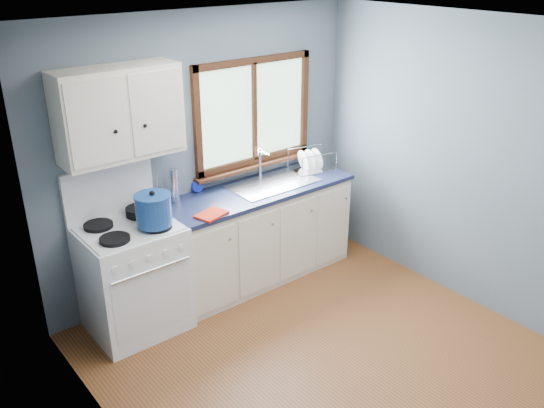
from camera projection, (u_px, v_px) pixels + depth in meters
floor at (340, 369)px, 4.41m from camera, size 3.20×3.60×0.02m
ceiling at (361, 28)px, 3.38m from camera, size 3.20×3.60×0.02m
wall_back at (205, 153)px, 5.19m from camera, size 3.20×0.02×2.50m
wall_left at (131, 305)px, 2.97m from camera, size 0.02×3.60×2.50m
wall_right at (484, 169)px, 4.82m from camera, size 0.02×3.60×2.50m
gas_range at (133, 275)px, 4.71m from camera, size 0.76×0.69×1.36m
base_cabinets at (258, 238)px, 5.50m from camera, size 1.85×0.60×0.88m
countertop at (258, 190)px, 5.30m from camera, size 1.89×0.64×0.04m
sink at (273, 190)px, 5.42m from camera, size 0.84×0.46×0.44m
window at (254, 120)px, 5.37m from camera, size 1.36×0.10×1.03m
upper_cabinets at (119, 113)px, 4.34m from camera, size 0.95×0.35×0.70m
skillet at (140, 210)px, 4.70m from camera, size 0.36×0.29×0.05m
stockpot at (154, 209)px, 4.46m from camera, size 0.32×0.32×0.28m
utensil_crock at (161, 198)px, 4.91m from camera, size 0.12×0.12×0.34m
thermos at (174, 186)px, 4.93m from camera, size 0.08×0.08×0.31m
soap_bottle at (198, 179)px, 5.13m from camera, size 0.14×0.14×0.27m
dish_towel at (211, 214)px, 4.75m from camera, size 0.29×0.24×0.02m
dish_rack at (311, 164)px, 5.72m from camera, size 0.46×0.39×0.21m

